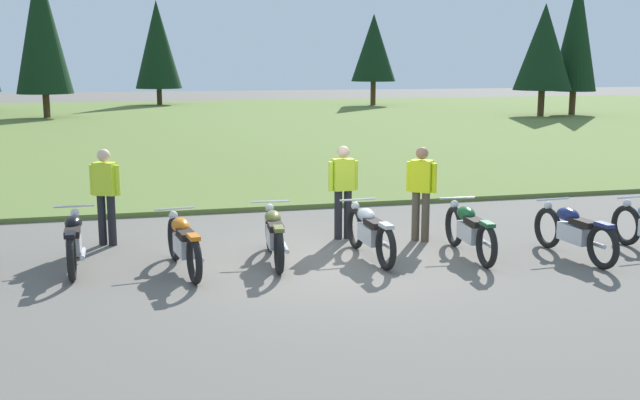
# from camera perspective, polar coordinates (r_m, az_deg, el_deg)

# --- Properties ---
(ground_plane) EXTENTS (140.00, 140.00, 0.00)m
(ground_plane) POSITION_cam_1_polar(r_m,az_deg,el_deg) (11.85, 0.71, -4.80)
(ground_plane) COLOR #605B54
(grass_moorland) EXTENTS (80.00, 44.00, 0.10)m
(grass_moorland) POSITION_cam_1_polar(r_m,az_deg,el_deg) (37.62, -9.61, 5.68)
(grass_moorland) COLOR #5B7033
(grass_moorland) RESTS_ON ground
(forest_treeline) EXTENTS (42.15, 19.72, 8.66)m
(forest_treeline) POSITION_cam_1_polar(r_m,az_deg,el_deg) (45.97, -13.22, 11.88)
(forest_treeline) COLOR #47331E
(forest_treeline) RESTS_ON ground
(motorcycle_black) EXTENTS (0.62, 2.10, 0.88)m
(motorcycle_black) POSITION_cam_1_polar(r_m,az_deg,el_deg) (12.04, -18.22, -2.94)
(motorcycle_black) COLOR black
(motorcycle_black) RESTS_ON ground
(motorcycle_orange) EXTENTS (0.65, 2.09, 0.88)m
(motorcycle_orange) POSITION_cam_1_polar(r_m,az_deg,el_deg) (11.46, -10.35, -3.25)
(motorcycle_orange) COLOR black
(motorcycle_orange) RESTS_ON ground
(motorcycle_olive) EXTENTS (0.62, 2.10, 0.88)m
(motorcycle_olive) POSITION_cam_1_polar(r_m,az_deg,el_deg) (11.85, -3.50, -2.64)
(motorcycle_olive) COLOR black
(motorcycle_olive) RESTS_ON ground
(motorcycle_silver) EXTENTS (0.62, 2.10, 0.88)m
(motorcycle_silver) POSITION_cam_1_polar(r_m,az_deg,el_deg) (12.04, 3.80, -2.43)
(motorcycle_silver) COLOR black
(motorcycle_silver) RESTS_ON ground
(motorcycle_british_green) EXTENTS (0.62, 2.10, 0.88)m
(motorcycle_british_green) POSITION_cam_1_polar(r_m,az_deg,el_deg) (12.38, 11.31, -2.25)
(motorcycle_british_green) COLOR black
(motorcycle_british_green) RESTS_ON ground
(motorcycle_navy) EXTENTS (0.62, 2.10, 0.88)m
(motorcycle_navy) POSITION_cam_1_polar(r_m,az_deg,el_deg) (12.73, 18.74, -2.26)
(motorcycle_navy) COLOR black
(motorcycle_navy) RESTS_ON ground
(rider_near_row_end) EXTENTS (0.44, 0.40, 1.67)m
(rider_near_row_end) POSITION_cam_1_polar(r_m,az_deg,el_deg) (13.20, 7.71, 0.91)
(rider_near_row_end) COLOR #4C4233
(rider_near_row_end) RESTS_ON ground
(rider_checking_bike) EXTENTS (0.51, 0.35, 1.67)m
(rider_checking_bike) POSITION_cam_1_polar(r_m,az_deg,el_deg) (13.29, -16.01, 0.66)
(rider_checking_bike) COLOR black
(rider_checking_bike) RESTS_ON ground
(rider_in_hivis_vest) EXTENTS (0.55, 0.24, 1.67)m
(rider_in_hivis_vest) POSITION_cam_1_polar(r_m,az_deg,el_deg) (13.26, 1.78, 1.04)
(rider_in_hivis_vest) COLOR black
(rider_in_hivis_vest) RESTS_ON ground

